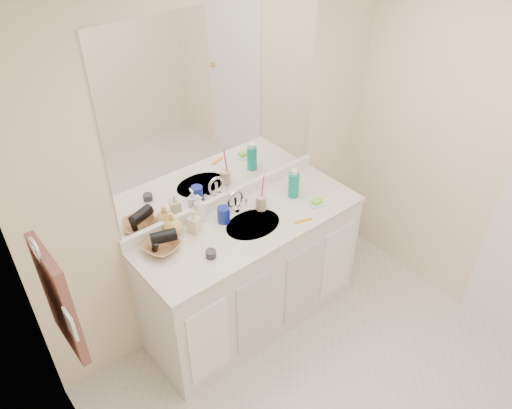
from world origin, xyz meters
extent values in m
cube|color=white|center=(0.00, 0.00, 2.40)|extent=(2.60, 2.60, 0.02)
cube|color=#FBE8C5|center=(0.00, 1.30, 1.20)|extent=(2.60, 0.02, 2.40)
cube|color=silver|center=(0.00, 1.02, 0.42)|extent=(1.50, 0.55, 0.85)
cube|color=silver|center=(0.00, 1.02, 0.86)|extent=(1.52, 0.57, 0.03)
cube|color=white|center=(0.00, 1.29, 0.92)|extent=(1.52, 0.03, 0.08)
cylinder|color=beige|center=(0.00, 1.00, 0.87)|extent=(0.37, 0.37, 0.02)
cylinder|color=silver|center=(0.00, 1.18, 0.94)|extent=(0.02, 0.02, 0.11)
cube|color=white|center=(0.00, 1.29, 1.56)|extent=(1.48, 0.01, 1.20)
cylinder|color=navy|center=(-0.12, 1.14, 0.93)|extent=(0.10, 0.10, 0.11)
cylinder|color=tan|center=(0.14, 1.09, 0.93)|extent=(0.07, 0.07, 0.10)
cylinder|color=#F4407A|center=(0.15, 1.09, 1.03)|extent=(0.02, 0.04, 0.22)
cylinder|color=#0B8E7D|center=(0.40, 1.07, 0.97)|extent=(0.08, 0.08, 0.17)
cube|color=silver|center=(0.46, 0.90, 0.89)|extent=(0.12, 0.11, 0.01)
cube|color=#82DD35|center=(0.46, 0.90, 0.90)|extent=(0.07, 0.05, 0.02)
cube|color=orange|center=(0.26, 0.83, 0.88)|extent=(0.12, 0.06, 0.00)
cylinder|color=#2D2C32|center=(-0.38, 0.93, 0.90)|extent=(0.08, 0.08, 0.04)
imported|color=white|center=(-0.23, 1.25, 0.97)|extent=(0.08, 0.08, 0.19)
imported|color=beige|center=(-0.32, 1.18, 0.96)|extent=(0.09, 0.09, 0.15)
imported|color=#F5BE5F|center=(-0.43, 1.24, 0.96)|extent=(0.14, 0.14, 0.15)
imported|color=#B7784A|center=(-0.56, 1.16, 0.91)|extent=(0.26, 0.26, 0.05)
cylinder|color=black|center=(-0.54, 1.16, 0.97)|extent=(0.16, 0.12, 0.07)
torus|color=silver|center=(-1.27, 0.77, 1.55)|extent=(0.01, 0.11, 0.11)
cube|color=brown|center=(-1.25, 0.77, 1.25)|extent=(0.04, 0.32, 0.55)
cube|color=white|center=(-1.27, 0.57, 1.30)|extent=(0.01, 0.08, 0.13)
camera|label=1|loc=(-1.53, -0.88, 2.84)|focal=35.00mm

